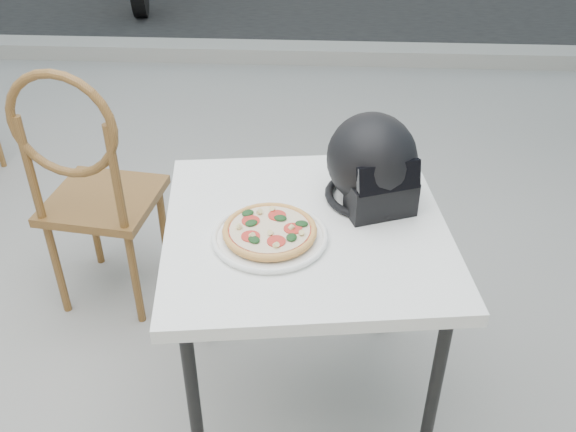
# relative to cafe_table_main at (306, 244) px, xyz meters

# --- Properties ---
(ground) EXTENTS (80.00, 80.00, 0.00)m
(ground) POSITION_rel_cafe_table_main_xyz_m (-0.59, 0.46, -0.73)
(ground) COLOR gray
(ground) RESTS_ON ground
(curb) EXTENTS (30.00, 0.25, 0.12)m
(curb) POSITION_rel_cafe_table_main_xyz_m (-0.59, 3.46, -0.67)
(curb) COLOR gray
(curb) RESTS_ON ground
(cafe_table_main) EXTENTS (0.94, 0.94, 0.80)m
(cafe_table_main) POSITION_rel_cafe_table_main_xyz_m (0.00, 0.00, 0.00)
(cafe_table_main) COLOR white
(cafe_table_main) RESTS_ON ground
(plate) EXTENTS (0.35, 0.35, 0.02)m
(plate) POSITION_rel_cafe_table_main_xyz_m (-0.10, -0.08, 0.08)
(plate) COLOR white
(plate) RESTS_ON cafe_table_main
(pizza) EXTENTS (0.32, 0.32, 0.03)m
(pizza) POSITION_rel_cafe_table_main_xyz_m (-0.10, -0.08, 0.10)
(pizza) COLOR #DFA051
(pizza) RESTS_ON plate
(helmet) EXTENTS (0.36, 0.37, 0.29)m
(helmet) POSITION_rel_cafe_table_main_xyz_m (0.20, 0.15, 0.20)
(helmet) COLOR black
(helmet) RESTS_ON cafe_table_main
(cafe_chair_main) EXTENTS (0.48, 0.48, 1.11)m
(cafe_chair_main) POSITION_rel_cafe_table_main_xyz_m (-0.86, 0.51, -0.11)
(cafe_chair_main) COLOR brown
(cafe_chair_main) RESTS_ON ground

